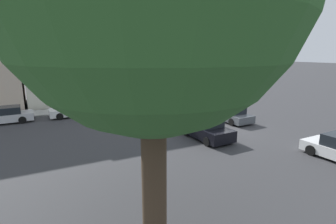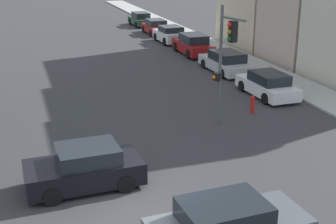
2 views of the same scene
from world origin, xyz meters
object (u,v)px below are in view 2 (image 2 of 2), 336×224
Objects in this scene: crossing_car_0 at (85,168)px; parked_car_0 at (267,85)px; parked_car_2 at (193,45)px; parked_car_4 at (156,27)px; traffic_signal at (225,52)px; parked_car_1 at (226,62)px; parked_car_5 at (141,19)px; parked_car_3 at (170,35)px; fire_hydrant at (253,104)px.

parked_car_0 is at bearing -149.06° from crossing_car_0.
parked_car_4 is (0.00, 9.91, -0.09)m from parked_car_2.
traffic_signal is at bearing 163.98° from parked_car_2.
parked_car_1 is 21.34m from parked_car_5.
parked_car_3 is at bearing -0.79° from parked_car_1.
parked_car_1 is 1.00× the size of parked_car_2.
parked_car_2 is 9.91m from parked_car_4.
parked_car_0 is 11.66m from parked_car_2.
traffic_signal is 25.61m from parked_car_4.
parked_car_4 is 4.44× the size of fire_hydrant.
parked_car_0 is at bearing 177.90° from parked_car_3.
traffic_signal is 5.97× the size of fire_hydrant.
crossing_car_0 is 13.46m from parked_car_0.
crossing_car_0 is at bearing 152.94° from parked_car_3.
parked_car_1 is (0.16, 5.73, 0.01)m from parked_car_0.
parked_car_4 is at bearing 84.56° from fire_hydrant.
parked_car_0 is 0.88× the size of parked_car_1.
parked_car_5 is (-0.01, 15.40, -0.08)m from parked_car_2.
traffic_signal reaches higher than crossing_car_0.
parked_car_5 is at bearing -110.41° from crossing_car_0.
crossing_car_0 is at bearing 149.43° from parked_car_2.
parked_car_5 is (11.40, 34.40, -0.02)m from crossing_car_0.
crossing_car_0 is at bearing 160.70° from parked_car_5.
parked_car_3 is at bearing 178.49° from parked_car_4.
traffic_signal is 1.15× the size of parked_car_1.
parked_car_3 is (-0.13, 11.15, 0.04)m from parked_car_1.
fire_hydrant is (2.20, 1.19, -3.02)m from traffic_signal.
crossing_car_0 is 0.98× the size of parked_car_4.
parked_car_4 is (11.41, 28.91, -0.03)m from crossing_car_0.
crossing_car_0 is 26.72m from parked_car_3.
parked_car_5 is (0.08, 10.19, -0.03)m from parked_car_3.
traffic_signal is 1.37× the size of crossing_car_0.
fire_hydrant is at bearing 135.82° from parked_car_0.
parked_car_2 is at bearing 179.62° from parked_car_4.
parked_car_2 is 5.21m from parked_car_3.
crossing_car_0 is at bearing 137.28° from parked_car_1.
parked_car_1 is at bearing -2.68° from parked_car_0.
parked_car_1 is 5.20× the size of fire_hydrant.
traffic_signal reaches higher than parked_car_5.
parked_car_0 is 3.15m from fire_hydrant.
parked_car_5 is (0.11, 27.07, 0.03)m from parked_car_0.
parked_car_4 is (0.09, 4.70, -0.04)m from parked_car_3.
crossing_car_0 is 36.24m from parked_car_5.
crossing_car_0 is 0.84× the size of parked_car_1.
parked_car_2 is at bearing -118.82° from traffic_signal.
parked_car_2 is (0.12, 11.66, 0.11)m from parked_car_0.
parked_car_3 is at bearing 178.57° from parked_car_5.
traffic_signal is at bearing 127.67° from parked_car_0.
crossing_car_0 is 0.96× the size of parked_car_5.
traffic_signal is 1.35× the size of parked_car_4.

